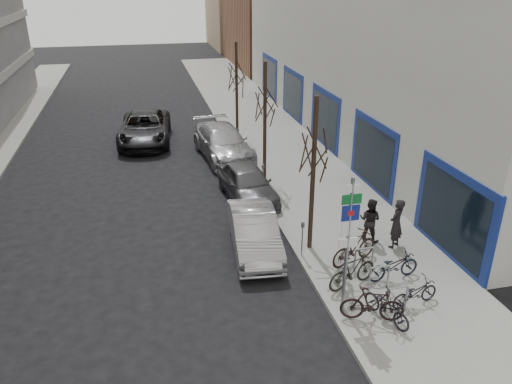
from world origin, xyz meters
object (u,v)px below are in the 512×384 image
bike_rack (379,275)px  pedestrian_far (370,220)px  meter_back (238,138)px  parked_car_mid (247,183)px  bike_far_curb (415,291)px  bike_far_inner (354,247)px  bike_mid_curb (394,264)px  parked_car_front (254,232)px  tree_near (315,139)px  bike_near_left (387,305)px  tree_mid (265,94)px  pedestrian_near (396,224)px  meter_front (302,236)px  meter_mid (263,176)px  highway_sign_pole (348,237)px  parked_car_back (223,142)px  bike_near_right (372,304)px  bike_mid_inner (352,270)px  tree_far (236,68)px  lane_car (145,128)px

bike_rack → pedestrian_far: 3.07m
meter_back → parked_car_mid: bearing=-97.4°
bike_far_curb → bike_far_inner: (-0.79, 2.52, 0.11)m
bike_rack → bike_mid_curb: 0.83m
bike_mid_curb → parked_car_front: 4.78m
tree_near → pedestrian_far: size_ratio=3.37×
pedestrian_far → bike_mid_curb: bearing=127.2°
bike_near_left → tree_mid: bearing=74.3°
pedestrian_near → bike_mid_curb: bearing=23.9°
meter_front → bike_mid_curb: meter_front is taller
meter_mid → bike_mid_curb: bearing=-72.5°
bike_near_left → parked_car_front: parked_car_front is taller
bike_far_inner → highway_sign_pole: bearing=128.1°
tree_near → bike_far_inner: size_ratio=2.86×
bike_mid_curb → meter_mid: bearing=11.2°
tree_near → meter_mid: size_ratio=4.33×
tree_mid → bike_near_left: tree_mid is taller
parked_car_mid → parked_car_back: parked_car_back is taller
tree_mid → meter_mid: (-0.45, -1.50, -3.19)m
tree_near → parked_car_mid: 5.93m
meter_back → bike_far_inner: meter_back is taller
tree_near → bike_near_right: size_ratio=3.10×
meter_mid → bike_near_right: size_ratio=0.72×
tree_mid → meter_front: size_ratio=4.33×
meter_front → bike_mid_inner: size_ratio=0.70×
parked_car_front → meter_front: bearing=-29.7°
meter_mid → pedestrian_near: 6.56m
tree_far → parked_car_mid: size_ratio=1.24×
meter_back → bike_mid_inner: 13.08m
tree_mid → bike_mid_inner: size_ratio=3.02×
bike_rack → meter_back: 13.50m
meter_back → parked_car_back: size_ratio=0.23×
bike_near_right → bike_mid_inner: bike_mid_inner is taller
meter_back → parked_car_mid: size_ratio=0.29×
bike_near_left → bike_far_curb: (1.09, 0.44, -0.02)m
tree_near → tree_mid: 6.50m
meter_front → pedestrian_near: size_ratio=0.70×
parked_car_mid → bike_near_right: bearing=-85.7°
tree_mid → bike_mid_curb: (1.90, -8.95, -3.42)m
parked_car_front → parked_car_mid: (0.67, 4.26, 0.04)m
lane_car → parked_car_back: bearing=-37.1°
bike_rack → parked_car_front: size_ratio=0.52×
meter_front → parked_car_front: 1.74m
tree_mid → tree_far: bearing=90.0°
tree_far → bike_near_left: 17.63m
lane_car → bike_near_right: bearing=-67.4°
bike_near_left → parked_car_mid: size_ratio=0.37×
bike_far_inner → pedestrian_far: bearing=-62.9°
bike_far_curb → parked_car_front: 5.71m
pedestrian_near → bike_far_inner: bearing=-17.1°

